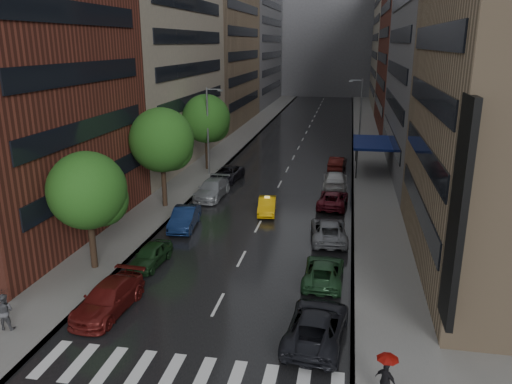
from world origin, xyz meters
TOP-DOWN VIEW (x-y plane):
  - ground at (0.00, 0.00)m, footprint 220.00×220.00m
  - road at (0.00, 50.00)m, footprint 14.00×140.00m
  - sidewalk_left at (-9.00, 50.00)m, footprint 4.00×140.00m
  - sidewalk_right at (9.00, 50.00)m, footprint 4.00×140.00m
  - crosswalk at (0.20, -2.00)m, footprint 13.15×2.80m
  - buildings_left at (-15.00, 58.79)m, footprint 8.00×108.00m
  - buildings_right at (15.00, 56.70)m, footprint 8.05×109.10m
  - building_far at (0.00, 118.00)m, footprint 40.00×14.00m
  - tree_near at (-8.60, 6.86)m, footprint 4.66×4.66m
  - tree_mid at (-8.60, 19.14)m, footprint 5.30×5.30m
  - tree_far at (-8.60, 32.26)m, footprint 5.17×5.17m
  - taxi at (0.17, 19.21)m, footprint 1.80×4.09m
  - parked_cars_left at (-5.40, 16.44)m, footprint 2.86×31.37m
  - parked_cars_right at (5.40, 16.57)m, footprint 3.09×38.55m
  - ped_black_umbrella at (-9.43, -0.34)m, footprint 0.96×0.98m
  - ped_red_umbrella at (8.31, -2.09)m, footprint 0.97×0.88m
  - street_lamp_left at (-7.72, 30.00)m, footprint 1.74×0.22m
  - street_lamp_right at (7.72, 45.00)m, footprint 1.74×0.22m
  - awning at (8.98, 35.00)m, footprint 4.00×8.00m

SIDE VIEW (x-z plane):
  - ground at x=0.00m, z-range 0.00..0.00m
  - road at x=0.00m, z-range 0.00..0.01m
  - crosswalk at x=0.20m, z-range 0.01..0.02m
  - sidewalk_left at x=-9.00m, z-range 0.00..0.15m
  - sidewalk_right at x=9.00m, z-range 0.00..0.15m
  - taxi at x=0.17m, z-range 0.00..1.31m
  - parked_cars_right at x=5.40m, z-range -0.06..1.55m
  - parked_cars_left at x=-5.40m, z-range -0.05..1.55m
  - ped_red_umbrella at x=8.31m, z-range 0.33..2.34m
  - ped_black_umbrella at x=-9.43m, z-range 0.33..2.42m
  - awning at x=8.98m, z-range 1.57..4.70m
  - street_lamp_left at x=-7.72m, z-range 0.39..9.39m
  - street_lamp_right at x=7.72m, z-range 0.39..9.39m
  - tree_near at x=-8.60m, z-range 1.36..8.78m
  - tree_far at x=-8.60m, z-range 1.52..9.75m
  - tree_mid at x=-8.60m, z-range 1.56..10.01m
  - buildings_right at x=15.00m, z-range -2.97..33.03m
  - buildings_left at x=-15.00m, z-range -3.01..34.99m
  - building_far at x=0.00m, z-range 0.00..32.00m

